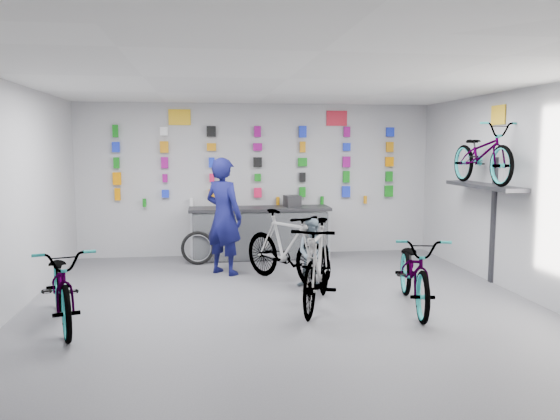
{
  "coord_description": "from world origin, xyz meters",
  "views": [
    {
      "loc": [
        -1.04,
        -6.81,
        2.18
      ],
      "look_at": [
        0.1,
        1.4,
        1.2
      ],
      "focal_mm": 35.0,
      "sensor_mm": 36.0,
      "label": 1
    }
  ],
  "objects": [
    {
      "name": "floor",
      "position": [
        0.0,
        0.0,
        0.0
      ],
      "size": [
        8.0,
        8.0,
        0.0
      ],
      "primitive_type": "plane",
      "color": "#545359",
      "rests_on": "ground"
    },
    {
      "name": "ceiling",
      "position": [
        0.0,
        0.0,
        3.0
      ],
      "size": [
        8.0,
        8.0,
        0.0
      ],
      "primitive_type": "plane",
      "rotation": [
        3.14,
        0.0,
        0.0
      ],
      "color": "white",
      "rests_on": "wall_back"
    },
    {
      "name": "wall_back",
      "position": [
        0.0,
        4.0,
        1.5
      ],
      "size": [
        7.0,
        0.0,
        7.0
      ],
      "primitive_type": "plane",
      "rotation": [
        1.57,
        0.0,
        0.0
      ],
      "color": "#B0B0B3",
      "rests_on": "floor"
    },
    {
      "name": "wall_front",
      "position": [
        0.0,
        -4.0,
        1.5
      ],
      "size": [
        7.0,
        0.0,
        7.0
      ],
      "primitive_type": "plane",
      "rotation": [
        -1.57,
        0.0,
        0.0
      ],
      "color": "#B0B0B3",
      "rests_on": "floor"
    },
    {
      "name": "wall_right",
      "position": [
        3.5,
        0.0,
        1.5
      ],
      "size": [
        0.0,
        8.0,
        8.0
      ],
      "primitive_type": "plane",
      "rotation": [
        1.57,
        0.0,
        -1.57
      ],
      "color": "#B0B0B3",
      "rests_on": "floor"
    },
    {
      "name": "counter",
      "position": [
        0.0,
        3.54,
        0.49
      ],
      "size": [
        2.7,
        0.66,
        1.0
      ],
      "color": "black",
      "rests_on": "floor"
    },
    {
      "name": "merch_wall",
      "position": [
        0.12,
        3.93,
        1.81
      ],
      "size": [
        5.56,
        0.08,
        1.57
      ],
      "color": "orange",
      "rests_on": "wall_back"
    },
    {
      "name": "wall_bracket",
      "position": [
        3.33,
        1.2,
        1.46
      ],
      "size": [
        0.39,
        1.9,
        2.0
      ],
      "color": "#333338",
      "rests_on": "wall_right"
    },
    {
      "name": "sign_left",
      "position": [
        -1.5,
        3.98,
        2.72
      ],
      "size": [
        0.42,
        0.02,
        0.3
      ],
      "primitive_type": "cube",
      "color": "yellow",
      "rests_on": "wall_back"
    },
    {
      "name": "sign_right",
      "position": [
        1.6,
        3.98,
        2.72
      ],
      "size": [
        0.42,
        0.02,
        0.3
      ],
      "primitive_type": "cube",
      "color": "red",
      "rests_on": "wall_back"
    },
    {
      "name": "sign_side",
      "position": [
        3.48,
        1.2,
        2.65
      ],
      "size": [
        0.02,
        0.4,
        0.3
      ],
      "primitive_type": "cube",
      "color": "yellow",
      "rests_on": "wall_right"
    },
    {
      "name": "bike_left",
      "position": [
        -2.76,
        -0.08,
        0.5
      ],
      "size": [
        1.24,
        2.04,
        1.01
      ],
      "primitive_type": "imported",
      "rotation": [
        0.0,
        0.0,
        0.32
      ],
      "color": "gray",
      "rests_on": "floor"
    },
    {
      "name": "bike_center",
      "position": [
        0.45,
        0.25,
        0.59
      ],
      "size": [
        1.23,
        2.03,
        1.18
      ],
      "primitive_type": "imported",
      "rotation": [
        0.0,
        0.0,
        -0.37
      ],
      "color": "gray",
      "rests_on": "floor"
    },
    {
      "name": "bike_right",
      "position": [
        1.73,
        0.03,
        0.51
      ],
      "size": [
        1.05,
        2.04,
        1.02
      ],
      "primitive_type": "imported",
      "rotation": [
        0.0,
        0.0,
        -0.2
      ],
      "color": "gray",
      "rests_on": "floor"
    },
    {
      "name": "bike_service",
      "position": [
        0.23,
        1.63,
        0.58
      ],
      "size": [
        1.53,
        1.9,
        1.16
      ],
      "primitive_type": "imported",
      "rotation": [
        0.0,
        0.0,
        0.59
      ],
      "color": "gray",
      "rests_on": "floor"
    },
    {
      "name": "bike_wall",
      "position": [
        3.25,
        1.2,
        2.05
      ],
      "size": [
        0.63,
        1.8,
        0.95
      ],
      "primitive_type": "imported",
      "color": "gray",
      "rests_on": "wall_bracket"
    },
    {
      "name": "clerk",
      "position": [
        -0.73,
        2.36,
        0.99
      ],
      "size": [
        0.85,
        0.84,
        1.98
      ],
      "primitive_type": "imported",
      "rotation": [
        0.0,
        0.0,
        2.41
      ],
      "color": "#0E0F46",
      "rests_on": "floor"
    },
    {
      "name": "customer",
      "position": [
        0.6,
        1.28,
        0.54
      ],
      "size": [
        0.62,
        0.55,
        1.07
      ],
      "primitive_type": "imported",
      "rotation": [
        0.0,
        0.0,
        -0.32
      ],
      "color": "slate",
      "rests_on": "floor"
    },
    {
      "name": "spare_wheel",
      "position": [
        -1.19,
        3.17,
        0.31
      ],
      "size": [
        0.62,
        0.15,
        0.62
      ],
      "rotation": [
        0.0,
        0.0,
        -0.04
      ],
      "color": "black",
      "rests_on": "floor"
    },
    {
      "name": "register",
      "position": [
        0.63,
        3.55,
        1.11
      ],
      "size": [
        0.33,
        0.35,
        0.22
      ],
      "primitive_type": "cube",
      "rotation": [
        0.0,
        0.0,
        0.18
      ],
      "color": "black",
      "rests_on": "counter"
    }
  ]
}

